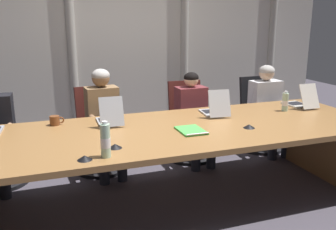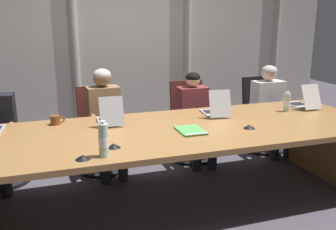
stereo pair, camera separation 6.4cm
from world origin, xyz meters
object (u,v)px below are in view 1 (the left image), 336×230
office_chair_right_mid (260,122)px  conference_mic_left_side (115,146)px  person_center (194,113)px  conference_mic_middle (249,126)px  coffee_mug_near (55,121)px  laptop_right_mid (300,102)px  spiral_notepad (191,130)px  laptop_center (215,110)px  water_bottle_primary (105,141)px  laptop_left_mid (110,118)px  conference_mic_right_side (85,158)px  person_right_mid (268,103)px  person_left_mid (104,116)px  office_chair_center (189,130)px  water_bottle_secondary (285,102)px  office_chair_left_mid (99,139)px

office_chair_right_mid → conference_mic_left_side: bearing=-60.4°
person_center → conference_mic_middle: bearing=1.3°
office_chair_right_mid → coffee_mug_near: 2.79m
laptop_right_mid → spiral_notepad: size_ratio=1.37×
laptop_center → person_center: (0.02, 0.59, -0.18)m
conference_mic_left_side → water_bottle_primary: bearing=-121.0°
office_chair_right_mid → conference_mic_middle: 1.69m
laptop_right_mid → office_chair_right_mid: 0.87m
laptop_left_mid → conference_mic_right_side: (-0.35, -0.88, -0.04)m
person_center → coffee_mug_near: size_ratio=8.16×
laptop_center → person_right_mid: bearing=-55.1°
laptop_center → laptop_right_mid: size_ratio=0.97×
spiral_notepad → person_left_mid: bearing=119.5°
laptop_right_mid → office_chair_center: laptop_right_mid is taller
person_center → water_bottle_secondary: (0.79, -0.69, 0.22)m
office_chair_center → conference_mic_right_side: size_ratio=8.77×
laptop_left_mid → person_right_mid: 2.28m
office_chair_left_mid → person_left_mid: bearing=9.7°
coffee_mug_near → conference_mic_left_side: (0.41, -0.83, -0.03)m
office_chair_right_mid → person_right_mid: size_ratio=0.84×
laptop_right_mid → conference_mic_left_side: 2.41m
laptop_right_mid → person_right_mid: bearing=1.3°
office_chair_right_mid → water_bottle_secondary: office_chair_right_mid is taller
person_right_mid → water_bottle_primary: (-2.39, -1.44, 0.21)m
office_chair_center → water_bottle_secondary: size_ratio=4.36×
coffee_mug_near → water_bottle_primary: bearing=-72.9°
coffee_mug_near → conference_mic_middle: bearing=-22.5°
office_chair_left_mid → person_left_mid: size_ratio=0.81×
person_right_mid → conference_mic_left_side: (-2.29, -1.28, 0.10)m
office_chair_center → conference_mic_left_side: bearing=-39.5°
coffee_mug_near → conference_mic_left_side: size_ratio=1.23×
office_chair_center → conference_mic_right_side: 2.23m
laptop_center → coffee_mug_near: laptop_center is taller
office_chair_right_mid → person_left_mid: size_ratio=0.81×
person_center → conference_mic_middle: 1.15m
laptop_center → laptop_right_mid: bearing=-83.5°
person_center → person_left_mid: bearing=-92.4°
laptop_center → office_chair_right_mid: size_ratio=0.42×
office_chair_center → water_bottle_secondary: bearing=43.3°
person_left_mid → person_right_mid: size_ratio=1.04×
conference_mic_left_side → spiral_notepad: bearing=15.8°
conference_mic_left_side → conference_mic_middle: (1.29, 0.13, 0.00)m
conference_mic_middle → office_chair_right_mid: bearing=52.8°
laptop_right_mid → water_bottle_secondary: 0.32m
person_center → water_bottle_secondary: 1.07m
office_chair_center → person_center: person_center is taller
coffee_mug_near → office_chair_left_mid: bearing=50.3°
conference_mic_right_side → conference_mic_left_side: bearing=34.6°
office_chair_center → spiral_notepad: (-0.50, -1.22, 0.40)m
laptop_center → water_bottle_secondary: bearing=-91.4°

